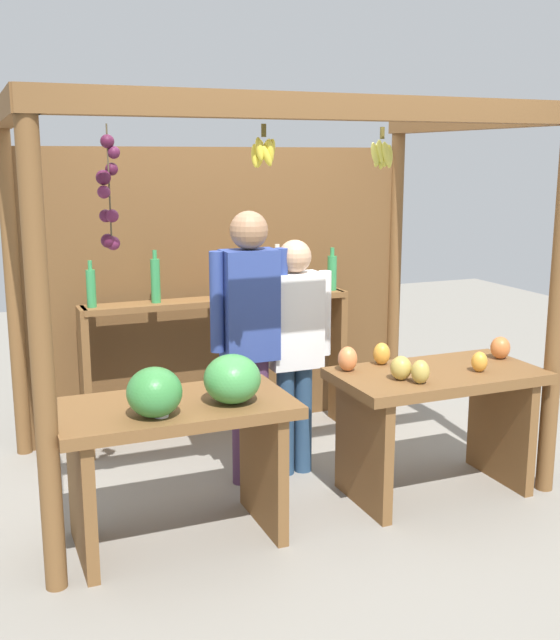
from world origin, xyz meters
name	(u,v)px	position (x,y,z in m)	size (l,w,h in m)	color
ground_plane	(269,469)	(0.00, 0.00, 0.00)	(12.00, 12.00, 0.00)	gray
market_stall	(245,257)	(-0.01, 0.40, 1.31)	(2.95, 1.91, 2.24)	brown
fruit_counter_left	(181,428)	(-0.75, -0.71, 0.62)	(1.19, 0.64, 0.99)	brown
fruit_counter_right	(435,403)	(0.77, -0.67, 0.55)	(1.19, 0.64, 0.88)	brown
bottle_shelf_unit	(221,330)	(-0.09, 0.67, 0.78)	(1.89, 0.22, 1.35)	brown
vendor_man	(250,323)	(-0.17, -0.12, 0.99)	(0.48, 0.22, 1.65)	#4F2F4F
vendor_woman	(295,338)	(0.13, -0.09, 0.87)	(0.48, 0.20, 1.47)	navy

